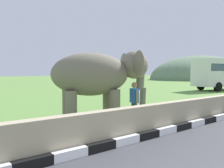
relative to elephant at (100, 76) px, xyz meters
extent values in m
cube|color=black|center=(-3.77, -2.76, -1.81)|extent=(0.90, 0.20, 0.24)
cube|color=white|center=(-2.87, -2.76, -1.81)|extent=(0.90, 0.20, 0.24)
cube|color=black|center=(-1.97, -2.76, -1.81)|extent=(0.90, 0.20, 0.24)
cube|color=white|center=(-1.07, -2.76, -1.81)|extent=(0.90, 0.20, 0.24)
cube|color=black|center=(-0.17, -2.76, -1.81)|extent=(0.90, 0.20, 0.24)
cube|color=white|center=(0.73, -2.76, -1.81)|extent=(0.90, 0.20, 0.24)
cube|color=black|center=(1.63, -2.76, -1.81)|extent=(0.90, 0.20, 0.24)
cube|color=white|center=(2.53, -2.76, -1.81)|extent=(0.90, 0.20, 0.24)
cube|color=black|center=(3.43, -2.76, -1.81)|extent=(0.90, 0.20, 0.24)
cube|color=white|center=(4.33, -2.76, -1.81)|extent=(0.90, 0.20, 0.24)
cube|color=tan|center=(-0.07, -2.46, -1.43)|extent=(28.00, 0.36, 1.00)
cylinder|color=#756C5B|center=(0.61, 0.25, -1.24)|extent=(0.44, 0.44, 1.39)
cylinder|color=#756C5B|center=(0.30, -0.59, -1.24)|extent=(0.44, 0.44, 1.39)
cylinder|color=#756C5B|center=(-0.98, 0.85, -1.24)|extent=(0.44, 0.44, 1.39)
cylinder|color=#756C5B|center=(-1.29, 0.01, -1.24)|extent=(0.44, 0.44, 1.39)
ellipsoid|color=#756C5B|center=(-0.34, 0.13, 0.05)|extent=(3.47, 2.59, 1.70)
sphere|color=#756C5B|center=(1.41, -0.53, 0.44)|extent=(1.16, 1.16, 1.16)
ellipsoid|color=#D84C8C|center=(1.68, -0.64, 0.59)|extent=(0.56, 0.73, 0.44)
ellipsoid|color=#756C5B|center=(1.55, 0.25, 0.49)|extent=(0.54, 0.93, 1.00)
ellipsoid|color=#756C5B|center=(1.00, -1.21, 0.49)|extent=(0.54, 0.93, 1.00)
cylinder|color=#756C5B|center=(1.68, -0.64, -0.11)|extent=(0.48, 0.54, 0.98)
cylinder|color=#756C5B|center=(1.79, -0.68, -0.91)|extent=(0.36, 0.39, 0.82)
cone|color=beige|center=(1.72, -0.35, -0.01)|extent=(0.33, 0.58, 0.22)
cone|color=beige|center=(1.53, -0.88, -0.01)|extent=(0.33, 0.58, 0.22)
cylinder|color=navy|center=(1.22, -0.67, -1.52)|extent=(0.15, 0.15, 0.82)
cylinder|color=navy|center=(1.16, -0.86, -1.52)|extent=(0.15, 0.15, 0.82)
cube|color=#1E59B2|center=(1.19, -0.77, -0.82)|extent=(0.36, 0.46, 0.58)
cylinder|color=#9E7251|center=(1.28, -0.52, -0.85)|extent=(0.14, 0.18, 0.53)
cylinder|color=#9E7251|center=(1.10, -1.01, -0.85)|extent=(0.13, 0.16, 0.53)
sphere|color=#9E7251|center=(1.19, -0.77, -0.39)|extent=(0.23, 0.23, 0.23)
cylinder|color=black|center=(19.11, 6.84, -1.43)|extent=(1.04, 0.51, 1.00)
cylinder|color=black|center=(18.61, 4.60, -1.43)|extent=(1.04, 0.51, 1.00)
ellipsoid|color=slate|center=(52.93, 26.98, -1.93)|extent=(29.97, 23.98, 12.78)
camera|label=1|loc=(-5.57, -7.69, 0.15)|focal=38.02mm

